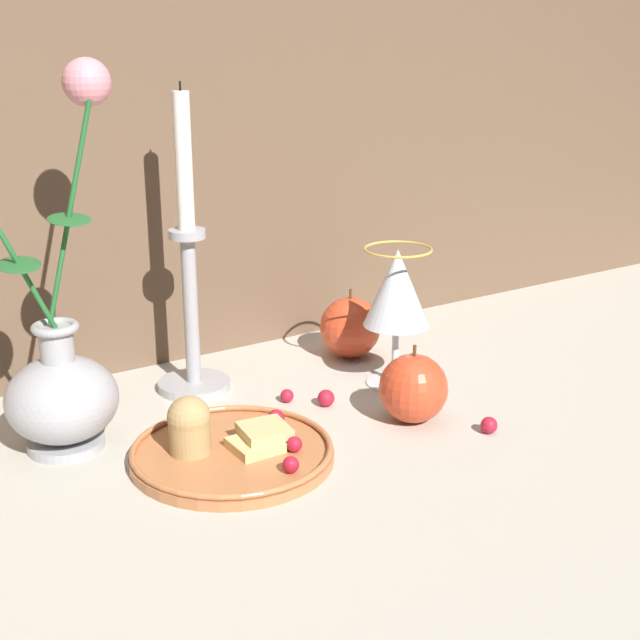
% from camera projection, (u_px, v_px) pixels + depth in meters
% --- Properties ---
extents(ground_plane, '(2.40, 2.40, 0.00)m').
position_uv_depth(ground_plane, '(282.00, 427.00, 0.95)').
color(ground_plane, '#B7B2A3').
rests_on(ground_plane, ground).
extents(vase, '(0.16, 0.11, 0.38)m').
position_uv_depth(vase, '(57.00, 360.00, 0.87)').
color(vase, '#A3A3A8').
rests_on(vase, ground_plane).
extents(plate_with_pastries, '(0.20, 0.20, 0.07)m').
position_uv_depth(plate_with_pastries, '(228.00, 447.00, 0.87)').
color(plate_with_pastries, '#B77042').
rests_on(plate_with_pastries, ground_plane).
extents(wine_glass, '(0.08, 0.08, 0.17)m').
position_uv_depth(wine_glass, '(397.00, 293.00, 1.03)').
color(wine_glass, silver).
rests_on(wine_glass, ground_plane).
extents(candlestick, '(0.09, 0.09, 0.35)m').
position_uv_depth(candlestick, '(190.00, 294.00, 1.01)').
color(candlestick, '#A3A3A8').
rests_on(candlestick, ground_plane).
extents(apple_beside_vase, '(0.08, 0.08, 0.09)m').
position_uv_depth(apple_beside_vase, '(350.00, 327.00, 1.14)').
color(apple_beside_vase, '#D14223').
rests_on(apple_beside_vase, ground_plane).
extents(apple_near_glass, '(0.07, 0.07, 0.09)m').
position_uv_depth(apple_near_glass, '(413.00, 388.00, 0.96)').
color(apple_near_glass, '#D14223').
rests_on(apple_near_glass, ground_plane).
extents(berry_near_plate, '(0.02, 0.02, 0.02)m').
position_uv_depth(berry_near_plate, '(326.00, 398.00, 1.00)').
color(berry_near_plate, '#AD192D').
rests_on(berry_near_plate, ground_plane).
extents(berry_front_center, '(0.02, 0.02, 0.02)m').
position_uv_depth(berry_front_center, '(489.00, 425.00, 0.93)').
color(berry_front_center, '#AD192D').
rests_on(berry_front_center, ground_plane).
extents(berry_by_glass_stem, '(0.02, 0.02, 0.02)m').
position_uv_depth(berry_by_glass_stem, '(287.00, 396.00, 1.01)').
color(berry_by_glass_stem, '#AD192D').
rests_on(berry_by_glass_stem, ground_plane).
extents(berry_under_candlestick, '(0.02, 0.02, 0.02)m').
position_uv_depth(berry_under_candlestick, '(413.00, 360.00, 1.12)').
color(berry_under_candlestick, '#AD192D').
rests_on(berry_under_candlestick, ground_plane).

